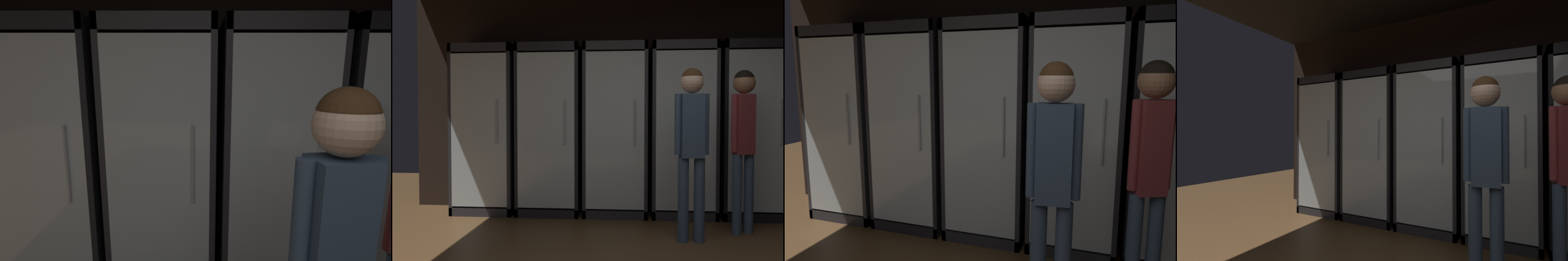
% 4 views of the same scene
% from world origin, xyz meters
% --- Properties ---
extents(wall_back, '(6.00, 0.06, 2.80)m').
position_xyz_m(wall_back, '(0.00, 3.03, 1.40)').
color(wall_back, black).
rests_on(wall_back, ground).
extents(cooler_far_left, '(0.74, 0.60, 2.01)m').
position_xyz_m(cooler_far_left, '(-1.97, 2.74, 0.98)').
color(cooler_far_left, '#2B2B30').
rests_on(cooler_far_left, ground).
extents(cooler_left, '(0.74, 0.60, 2.01)m').
position_xyz_m(cooler_left, '(-1.19, 2.74, 0.98)').
color(cooler_left, black).
rests_on(cooler_left, ground).
extents(cooler_center, '(0.74, 0.60, 2.01)m').
position_xyz_m(cooler_center, '(-0.40, 2.74, 0.99)').
color(cooler_center, '#2B2B30').
rests_on(cooler_center, ground).
extents(cooler_right, '(0.74, 0.60, 2.01)m').
position_xyz_m(cooler_right, '(0.38, 2.74, 0.98)').
color(cooler_right, '#2B2B30').
rests_on(cooler_right, ground).
extents(shopper_near, '(0.32, 0.21, 1.61)m').
position_xyz_m(shopper_near, '(0.32, 1.64, 1.02)').
color(shopper_near, '#384C66').
rests_on(shopper_near, ground).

